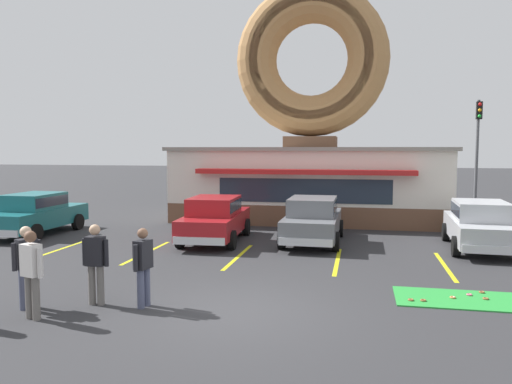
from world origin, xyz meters
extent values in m
plane|color=#2D2D30|center=(0.00, 0.00, 0.00)|extent=(160.00, 160.00, 0.00)
cube|color=brown|center=(0.14, 14.00, 0.45)|extent=(12.00, 6.00, 0.90)
cube|color=silver|center=(0.14, 14.00, 2.05)|extent=(12.00, 6.00, 2.30)
cube|color=gray|center=(0.14, 14.00, 3.28)|extent=(12.30, 6.30, 0.16)
cube|color=#B21E1E|center=(0.14, 10.70, 2.35)|extent=(9.00, 0.60, 0.20)
cube|color=#232D3D|center=(0.14, 10.98, 1.55)|extent=(7.20, 0.03, 1.00)
cube|color=brown|center=(0.14, 14.00, 3.61)|extent=(2.40, 1.80, 0.50)
torus|color=#B27F4C|center=(0.14, 14.00, 7.41)|extent=(7.10, 1.90, 7.10)
torus|color=#9E6B42|center=(0.14, 13.57, 7.41)|extent=(6.25, 1.05, 6.24)
cube|color=green|center=(4.91, 1.74, 0.01)|extent=(3.32, 1.48, 0.03)
torus|color=brown|center=(5.20, 2.31, 0.05)|extent=(0.13, 0.13, 0.04)
torus|color=#D17F47|center=(4.48, 1.75, 0.05)|extent=(0.13, 0.13, 0.04)
torus|color=#D8667F|center=(4.88, 2.04, 0.05)|extent=(0.13, 0.13, 0.04)
torus|color=brown|center=(5.17, 1.80, 0.05)|extent=(0.13, 0.13, 0.04)
torus|color=brown|center=(3.56, 1.38, 0.05)|extent=(0.13, 0.13, 0.04)
torus|color=brown|center=(3.82, 1.40, 0.05)|extent=(0.13, 0.13, 0.04)
sphere|color=white|center=(4.51, 1.76, 0.05)|extent=(0.04, 0.04, 0.04)
cube|color=#196066|center=(-9.69, 7.27, 0.66)|extent=(1.77, 4.40, 0.68)
cube|color=#196066|center=(-9.69, 7.12, 1.30)|extent=(1.56, 2.10, 0.60)
cube|color=#232D3D|center=(-9.69, 7.12, 1.32)|extent=(1.59, 2.02, 0.36)
cube|color=silver|center=(-9.69, 9.50, 0.42)|extent=(1.67, 0.10, 0.24)
cylinder|color=black|center=(-10.57, 8.63, 0.32)|extent=(0.22, 0.64, 0.64)
cylinder|color=black|center=(-8.81, 8.64, 0.32)|extent=(0.22, 0.64, 0.64)
cylinder|color=black|center=(-8.80, 5.91, 0.32)|extent=(0.22, 0.64, 0.64)
cube|color=#B2B5BA|center=(6.30, 7.69, 0.66)|extent=(1.97, 4.48, 0.68)
cube|color=#B2B5BA|center=(6.29, 7.54, 1.30)|extent=(1.66, 2.17, 0.60)
cube|color=#232D3D|center=(6.29, 7.54, 1.32)|extent=(1.68, 2.09, 0.36)
cube|color=silver|center=(6.41, 9.92, 0.42)|extent=(1.67, 0.18, 0.24)
cube|color=silver|center=(6.19, 5.46, 0.42)|extent=(1.67, 0.18, 0.24)
cylinder|color=black|center=(5.49, 9.09, 0.32)|extent=(0.25, 0.65, 0.64)
cylinder|color=black|center=(7.24, 9.01, 0.32)|extent=(0.25, 0.65, 0.64)
cylinder|color=black|center=(5.36, 6.37, 0.32)|extent=(0.25, 0.65, 0.64)
cube|color=slate|center=(0.85, 7.79, 0.66)|extent=(1.80, 4.42, 0.68)
cube|color=slate|center=(0.85, 7.64, 1.30)|extent=(1.58, 2.11, 0.60)
cube|color=#232D3D|center=(0.85, 7.64, 1.32)|extent=(1.60, 2.03, 0.36)
cube|color=silver|center=(0.87, 10.02, 0.42)|extent=(1.67, 0.11, 0.24)
cube|color=silver|center=(0.83, 5.56, 0.42)|extent=(1.67, 0.11, 0.24)
cylinder|color=black|center=(-0.02, 9.16, 0.32)|extent=(0.23, 0.64, 0.64)
cylinder|color=black|center=(1.74, 9.14, 0.32)|extent=(0.23, 0.64, 0.64)
cylinder|color=black|center=(-0.04, 6.43, 0.32)|extent=(0.23, 0.64, 0.64)
cylinder|color=black|center=(1.72, 6.41, 0.32)|extent=(0.23, 0.64, 0.64)
cube|color=maroon|center=(-2.58, 7.31, 0.66)|extent=(1.99, 4.49, 0.68)
cube|color=maroon|center=(-2.57, 7.16, 1.30)|extent=(1.67, 2.18, 0.60)
cube|color=#232D3D|center=(-2.57, 7.16, 1.32)|extent=(1.69, 2.10, 0.36)
cube|color=silver|center=(-2.70, 9.53, 0.42)|extent=(1.67, 0.19, 0.24)
cube|color=silver|center=(-2.46, 5.08, 0.42)|extent=(1.67, 0.19, 0.24)
cylinder|color=black|center=(-3.53, 8.62, 0.32)|extent=(0.25, 0.65, 0.64)
cylinder|color=black|center=(-1.77, 8.71, 0.32)|extent=(0.25, 0.65, 0.64)
cylinder|color=black|center=(-3.38, 5.90, 0.32)|extent=(0.25, 0.65, 0.64)
cylinder|color=black|center=(-1.62, 5.99, 0.32)|extent=(0.25, 0.65, 0.64)
cylinder|color=slate|center=(-2.89, -0.18, 0.42)|extent=(0.15, 0.15, 0.84)
cylinder|color=slate|center=(-3.09, -0.18, 0.42)|extent=(0.15, 0.15, 0.84)
cube|color=black|center=(-2.99, -0.18, 1.15)|extent=(0.38, 0.24, 0.62)
cylinder|color=black|center=(-2.74, -0.18, 1.12)|extent=(0.10, 0.10, 0.57)
cylinder|color=black|center=(-3.24, -0.18, 1.12)|extent=(0.10, 0.10, 0.57)
sphere|color=tan|center=(-2.99, -0.18, 1.61)|extent=(0.23, 0.23, 0.23)
cylinder|color=#474C66|center=(-1.91, -0.02, 0.41)|extent=(0.15, 0.15, 0.82)
cylinder|color=#474C66|center=(-1.96, -0.22, 0.41)|extent=(0.15, 0.15, 0.82)
cube|color=black|center=(-1.93, -0.12, 1.12)|extent=(0.32, 0.42, 0.60)
cylinder|color=black|center=(-1.88, 0.12, 1.09)|extent=(0.10, 0.10, 0.55)
cylinder|color=black|center=(-1.99, -0.37, 1.09)|extent=(0.10, 0.10, 0.55)
sphere|color=brown|center=(-1.93, -0.12, 1.56)|extent=(0.22, 0.22, 0.22)
cylinder|color=#474C66|center=(-4.18, -0.62, 0.42)|extent=(0.15, 0.15, 0.85)
cylinder|color=#474C66|center=(-4.28, -0.80, 0.42)|extent=(0.15, 0.15, 0.85)
cube|color=black|center=(-4.23, -0.71, 1.16)|extent=(0.40, 0.45, 0.62)
cylinder|color=black|center=(-4.10, -0.49, 1.13)|extent=(0.10, 0.10, 0.57)
cylinder|color=black|center=(-4.36, -0.92, 1.13)|extent=(0.10, 0.10, 0.57)
sphere|color=beige|center=(-4.23, -0.71, 1.61)|extent=(0.23, 0.23, 0.23)
cylinder|color=slate|center=(-3.82, -1.22, 0.43)|extent=(0.15, 0.15, 0.85)
cylinder|color=slate|center=(-3.63, -1.28, 0.43)|extent=(0.15, 0.15, 0.85)
cube|color=silver|center=(-3.73, -1.25, 1.16)|extent=(0.43, 0.34, 0.62)
cylinder|color=silver|center=(-3.97, -1.18, 1.13)|extent=(0.10, 0.10, 0.57)
cylinder|color=silver|center=(-3.49, -1.33, 1.13)|extent=(0.10, 0.10, 0.57)
sphere|color=brown|center=(-3.73, -1.25, 1.62)|extent=(0.23, 0.23, 0.23)
cylinder|color=#51565B|center=(7.00, 10.66, 0.47)|extent=(0.56, 0.56, 0.95)
torus|color=#303437|center=(7.00, 10.66, 0.95)|extent=(0.57, 0.57, 0.05)
cylinder|color=#595B60|center=(8.38, 18.22, 2.90)|extent=(0.16, 0.16, 5.80)
cube|color=black|center=(8.38, 18.04, 5.25)|extent=(0.28, 0.24, 0.90)
sphere|color=red|center=(8.38, 17.92, 5.55)|extent=(0.18, 0.18, 0.18)
sphere|color=orange|center=(8.38, 17.92, 5.25)|extent=(0.18, 0.18, 0.18)
sphere|color=green|center=(8.38, 17.92, 4.95)|extent=(0.18, 0.18, 0.18)
cube|color=yellow|center=(-7.17, 5.00, 0.00)|extent=(0.12, 3.60, 0.01)
cube|color=yellow|center=(-4.17, 5.00, 0.00)|extent=(0.12, 3.60, 0.01)
cube|color=yellow|center=(-1.17, 5.00, 0.00)|extent=(0.12, 3.60, 0.01)
cube|color=yellow|center=(1.83, 5.00, 0.00)|extent=(0.12, 3.60, 0.01)
cube|color=yellow|center=(4.83, 5.00, 0.00)|extent=(0.12, 3.60, 0.01)
camera|label=1|loc=(2.44, -9.60, 3.31)|focal=35.00mm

